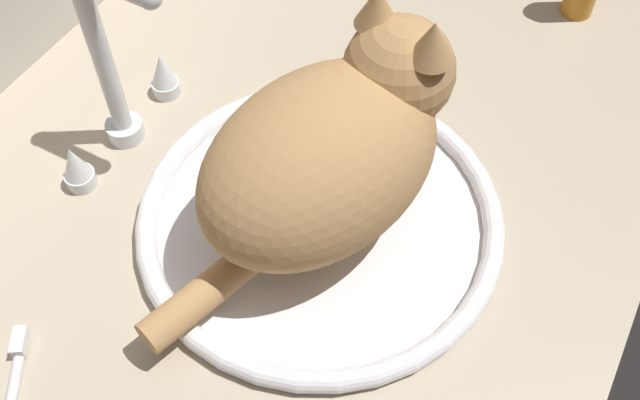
{
  "coord_description": "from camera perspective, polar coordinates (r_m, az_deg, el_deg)",
  "views": [
    {
      "loc": [
        -40.79,
        -25.28,
        64.48
      ],
      "look_at": [
        -4.2,
        -5.14,
        7.0
      ],
      "focal_mm": 41.71,
      "sensor_mm": 36.0,
      "label": 1
    }
  ],
  "objects": [
    {
      "name": "countertop",
      "position": [
        0.79,
        -1.79,
        1.27
      ],
      "size": [
        112.23,
        71.0,
        3.0
      ],
      "primitive_type": "cube",
      "color": "#B7A88E",
      "rests_on": "ground"
    },
    {
      "name": "sink_basin",
      "position": [
        0.74,
        0.0,
        -1.42
      ],
      "size": [
        36.34,
        36.34,
        2.1
      ],
      "color": "white",
      "rests_on": "countertop"
    },
    {
      "name": "cat",
      "position": [
        0.67,
        1.15,
        4.13
      ],
      "size": [
        35.64,
        23.72,
        19.6
      ],
      "color": "tan",
      "rests_on": "sink_basin"
    },
    {
      "name": "faucet",
      "position": [
        0.77,
        -15.51,
        9.0
      ],
      "size": [
        18.17,
        11.14,
        22.91
      ],
      "color": "silver",
      "rests_on": "countertop"
    }
  ]
}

